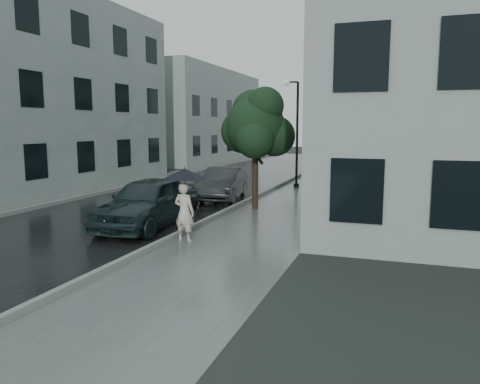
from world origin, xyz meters
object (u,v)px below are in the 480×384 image
at_px(car_near, 148,202).
at_px(lamp_post, 294,127).
at_px(street_tree, 256,126).
at_px(car_far, 223,183).
at_px(pedestrian, 184,212).

bearing_deg(car_near, lamp_post, 77.02).
relative_size(street_tree, car_far, 1.11).
distance_m(street_tree, lamp_post, 6.54).
relative_size(pedestrian, car_near, 0.35).
bearing_deg(car_near, car_far, 86.58).
bearing_deg(lamp_post, car_near, -106.52).
height_order(street_tree, lamp_post, lamp_post).
distance_m(lamp_post, car_near, 11.17).
distance_m(lamp_post, car_far, 5.70).
relative_size(pedestrian, street_tree, 0.36).
bearing_deg(car_far, street_tree, -49.34).
height_order(car_near, car_far, car_near).
height_order(lamp_post, car_far, lamp_post).
xyz_separation_m(street_tree, car_far, (-1.97, 1.75, -2.42)).
bearing_deg(car_far, lamp_post, 59.78).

